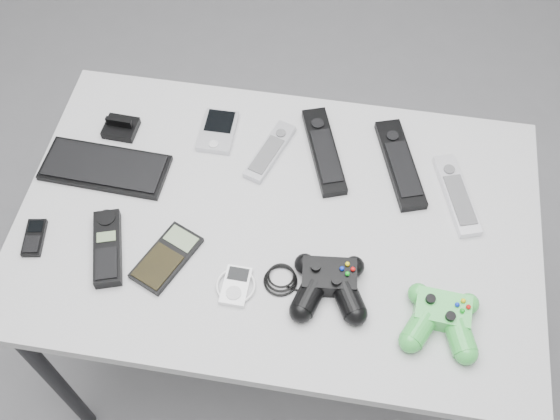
% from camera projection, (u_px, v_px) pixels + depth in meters
% --- Properties ---
extents(floor, '(3.50, 3.50, 0.00)m').
position_uv_depth(floor, '(266.00, 317.00, 2.08)').
color(floor, slate).
rests_on(floor, ground).
extents(desk, '(1.11, 0.71, 0.74)m').
position_uv_depth(desk, '(278.00, 235.00, 1.45)').
color(desk, '#ABABAD').
rests_on(desk, floor).
extents(pda_keyboard, '(0.28, 0.13, 0.02)m').
position_uv_depth(pda_keyboard, '(105.00, 167.00, 1.46)').
color(pda_keyboard, black).
rests_on(pda_keyboard, desk).
extents(dock_bracket, '(0.08, 0.07, 0.04)m').
position_uv_depth(dock_bracket, '(120.00, 125.00, 1.51)').
color(dock_bracket, black).
rests_on(dock_bracket, desk).
extents(pda, '(0.08, 0.12, 0.02)m').
position_uv_depth(pda, '(218.00, 131.00, 1.52)').
color(pda, '#B2B2B9').
rests_on(pda, desk).
extents(remote_silver_a, '(0.10, 0.18, 0.02)m').
position_uv_depth(remote_silver_a, '(270.00, 151.00, 1.49)').
color(remote_silver_a, '#B2B2B9').
rests_on(remote_silver_a, desk).
extents(remote_black_a, '(0.13, 0.25, 0.02)m').
position_uv_depth(remote_black_a, '(324.00, 150.00, 1.48)').
color(remote_black_a, black).
rests_on(remote_black_a, desk).
extents(remote_black_b, '(0.13, 0.25, 0.02)m').
position_uv_depth(remote_black_b, '(400.00, 163.00, 1.46)').
color(remote_black_b, black).
rests_on(remote_black_b, desk).
extents(remote_silver_b, '(0.11, 0.21, 0.02)m').
position_uv_depth(remote_silver_b, '(457.00, 194.00, 1.42)').
color(remote_silver_b, silver).
rests_on(remote_silver_b, desk).
extents(mobile_phone, '(0.05, 0.09, 0.01)m').
position_uv_depth(mobile_phone, '(34.00, 238.00, 1.36)').
color(mobile_phone, black).
rests_on(mobile_phone, desk).
extents(cordless_handset, '(0.10, 0.18, 0.03)m').
position_uv_depth(cordless_handset, '(107.00, 248.00, 1.34)').
color(cordless_handset, black).
rests_on(cordless_handset, desk).
extents(calculator, '(0.13, 0.17, 0.02)m').
position_uv_depth(calculator, '(167.00, 258.00, 1.34)').
color(calculator, black).
rests_on(calculator, desk).
extents(mp3_player, '(0.08, 0.09, 0.02)m').
position_uv_depth(mp3_player, '(236.00, 286.00, 1.30)').
color(mp3_player, white).
rests_on(mp3_player, desk).
extents(controller_black, '(0.27, 0.19, 0.05)m').
position_uv_depth(controller_black, '(329.00, 283.00, 1.29)').
color(controller_black, black).
rests_on(controller_black, desk).
extents(controller_green, '(0.16, 0.17, 0.05)m').
position_uv_depth(controller_green, '(442.00, 317.00, 1.25)').
color(controller_green, green).
rests_on(controller_green, desk).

